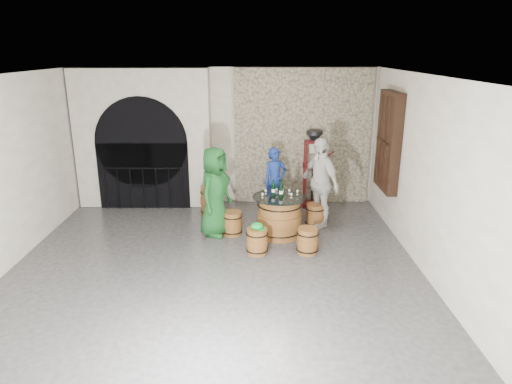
{
  "coord_description": "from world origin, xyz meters",
  "views": [
    {
      "loc": [
        0.69,
        -6.7,
        3.59
      ],
      "look_at": [
        0.7,
        1.38,
        1.05
      ],
      "focal_mm": 32.0,
      "sensor_mm": 36.0,
      "label": 1
    }
  ],
  "objects_px": {
    "wine_bottle_right": "(282,189)",
    "person_white": "(320,182)",
    "person_green": "(215,192)",
    "barrel_stool_right": "(315,215)",
    "wine_bottle_left": "(274,189)",
    "side_barrel": "(212,201)",
    "barrel_stool_near_right": "(308,241)",
    "barrel_stool_near_left": "(257,241)",
    "barrel_stool_left": "(232,223)",
    "barrel_stool_far": "(276,208)",
    "corking_press": "(313,163)",
    "wine_bottle_center": "(281,191)",
    "person_blue": "(275,181)",
    "barrel_table": "(279,216)"
  },
  "relations": [
    {
      "from": "wine_bottle_right",
      "to": "person_white",
      "type": "bearing_deg",
      "value": 31.08
    },
    {
      "from": "barrel_stool_left",
      "to": "person_blue",
      "type": "distance_m",
      "value": 1.61
    },
    {
      "from": "barrel_stool_left",
      "to": "corking_press",
      "type": "height_order",
      "value": "corking_press"
    },
    {
      "from": "barrel_stool_near_left",
      "to": "wine_bottle_center",
      "type": "distance_m",
      "value": 1.16
    },
    {
      "from": "barrel_stool_left",
      "to": "barrel_stool_far",
      "type": "relative_size",
      "value": 1.0
    },
    {
      "from": "barrel_stool_right",
      "to": "corking_press",
      "type": "xyz_separation_m",
      "value": [
        0.08,
        1.29,
        0.81
      ]
    },
    {
      "from": "barrel_stool_near_right",
      "to": "corking_press",
      "type": "xyz_separation_m",
      "value": [
        0.39,
        2.64,
        0.81
      ]
    },
    {
      "from": "barrel_stool_near_right",
      "to": "person_blue",
      "type": "relative_size",
      "value": 0.32
    },
    {
      "from": "wine_bottle_right",
      "to": "corking_press",
      "type": "relative_size",
      "value": 0.18
    },
    {
      "from": "barrel_stool_near_right",
      "to": "corking_press",
      "type": "relative_size",
      "value": 0.27
    },
    {
      "from": "wine_bottle_center",
      "to": "side_barrel",
      "type": "xyz_separation_m",
      "value": [
        -1.48,
        1.25,
        -0.62
      ]
    },
    {
      "from": "barrel_stool_right",
      "to": "wine_bottle_left",
      "type": "bearing_deg",
      "value": -153.34
    },
    {
      "from": "barrel_stool_left",
      "to": "side_barrel",
      "type": "relative_size",
      "value": 0.72
    },
    {
      "from": "barrel_stool_near_left",
      "to": "wine_bottle_right",
      "type": "xyz_separation_m",
      "value": [
        0.49,
        0.92,
        0.72
      ]
    },
    {
      "from": "barrel_table",
      "to": "barrel_stool_near_left",
      "type": "bearing_deg",
      "value": -118.31
    },
    {
      "from": "barrel_stool_right",
      "to": "side_barrel",
      "type": "bearing_deg",
      "value": 163.34
    },
    {
      "from": "wine_bottle_left",
      "to": "barrel_table",
      "type": "bearing_deg",
      "value": -30.78
    },
    {
      "from": "barrel_stool_right",
      "to": "person_blue",
      "type": "distance_m",
      "value": 1.24
    },
    {
      "from": "person_blue",
      "to": "barrel_table",
      "type": "bearing_deg",
      "value": -112.56
    },
    {
      "from": "person_green",
      "to": "side_barrel",
      "type": "xyz_separation_m",
      "value": [
        -0.19,
        1.11,
        -0.57
      ]
    },
    {
      "from": "barrel_stool_left",
      "to": "wine_bottle_right",
      "type": "bearing_deg",
      "value": 1.15
    },
    {
      "from": "barrel_table",
      "to": "person_green",
      "type": "xyz_separation_m",
      "value": [
        -1.28,
        0.09,
        0.49
      ]
    },
    {
      "from": "person_blue",
      "to": "barrel_stool_left",
      "type": "bearing_deg",
      "value": -150.74
    },
    {
      "from": "person_green",
      "to": "person_blue",
      "type": "xyz_separation_m",
      "value": [
        1.24,
        1.2,
        -0.14
      ]
    },
    {
      "from": "wine_bottle_right",
      "to": "side_barrel",
      "type": "xyz_separation_m",
      "value": [
        -1.5,
        1.12,
        -0.62
      ]
    },
    {
      "from": "barrel_stool_near_left",
      "to": "wine_bottle_left",
      "type": "relative_size",
      "value": 1.49
    },
    {
      "from": "wine_bottle_center",
      "to": "side_barrel",
      "type": "height_order",
      "value": "wine_bottle_center"
    },
    {
      "from": "barrel_stool_far",
      "to": "barrel_stool_right",
      "type": "xyz_separation_m",
      "value": [
        0.81,
        -0.42,
        0.0
      ]
    },
    {
      "from": "barrel_table",
      "to": "wine_bottle_right",
      "type": "height_order",
      "value": "wine_bottle_right"
    },
    {
      "from": "side_barrel",
      "to": "barrel_stool_near_right",
      "type": "bearing_deg",
      "value": -46.16
    },
    {
      "from": "wine_bottle_left",
      "to": "corking_press",
      "type": "distance_m",
      "value": 2.01
    },
    {
      "from": "barrel_stool_near_left",
      "to": "side_barrel",
      "type": "height_order",
      "value": "side_barrel"
    },
    {
      "from": "barrel_stool_near_right",
      "to": "wine_bottle_center",
      "type": "height_order",
      "value": "wine_bottle_center"
    },
    {
      "from": "barrel_stool_near_right",
      "to": "wine_bottle_left",
      "type": "height_order",
      "value": "wine_bottle_left"
    },
    {
      "from": "barrel_stool_right",
      "to": "barrel_stool_near_left",
      "type": "xyz_separation_m",
      "value": [
        -1.23,
        -1.36,
        0.0
      ]
    },
    {
      "from": "barrel_stool_right",
      "to": "corking_press",
      "type": "distance_m",
      "value": 1.53
    },
    {
      "from": "barrel_stool_near_right",
      "to": "wine_bottle_left",
      "type": "xyz_separation_m",
      "value": [
        -0.6,
        0.89,
        0.72
      ]
    },
    {
      "from": "person_green",
      "to": "barrel_stool_right",
      "type": "bearing_deg",
      "value": -52.83
    },
    {
      "from": "barrel_stool_right",
      "to": "person_green",
      "type": "height_order",
      "value": "person_green"
    },
    {
      "from": "barrel_stool_near_left",
      "to": "person_white",
      "type": "relative_size",
      "value": 0.26
    },
    {
      "from": "wine_bottle_left",
      "to": "side_barrel",
      "type": "xyz_separation_m",
      "value": [
        -1.34,
        1.13,
        -0.62
      ]
    },
    {
      "from": "barrel_stool_right",
      "to": "barrel_stool_near_right",
      "type": "relative_size",
      "value": 1.0
    },
    {
      "from": "person_white",
      "to": "barrel_table",
      "type": "bearing_deg",
      "value": -85.73
    },
    {
      "from": "barrel_stool_near_right",
      "to": "person_green",
      "type": "bearing_deg",
      "value": 152.68
    },
    {
      "from": "barrel_stool_right",
      "to": "corking_press",
      "type": "height_order",
      "value": "corking_press"
    },
    {
      "from": "barrel_stool_right",
      "to": "wine_bottle_right",
      "type": "height_order",
      "value": "wine_bottle_right"
    },
    {
      "from": "person_green",
      "to": "wine_bottle_right",
      "type": "relative_size",
      "value": 5.54
    },
    {
      "from": "side_barrel",
      "to": "wine_bottle_center",
      "type": "bearing_deg",
      "value": -40.03
    },
    {
      "from": "barrel_stool_right",
      "to": "barrel_stool_near_left",
      "type": "relative_size",
      "value": 1.0
    },
    {
      "from": "wine_bottle_left",
      "to": "wine_bottle_right",
      "type": "xyz_separation_m",
      "value": [
        0.16,
        0.01,
        0.0
      ]
    }
  ]
}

